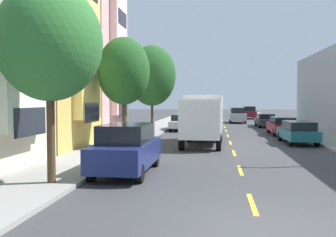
{
  "coord_description": "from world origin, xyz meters",
  "views": [
    {
      "loc": [
        -1.04,
        -8.36,
        2.86
      ],
      "look_at": [
        -4.71,
        20.62,
        1.43
      ],
      "focal_mm": 39.82,
      "sensor_mm": 36.0,
      "label": 1
    }
  ],
  "objects_px": {
    "parked_sedan_charcoal": "(265,120)",
    "moving_silver_sedan": "(238,115)",
    "delivery_box_truck": "(203,116)",
    "parked_wagon_teal": "(298,132)",
    "parked_suv_navy": "(127,148)",
    "street_tree_nearest": "(50,43)",
    "parked_wagon_white": "(181,122)",
    "parked_hatchback_forest": "(193,115)",
    "street_tree_third": "(152,76)",
    "street_tree_second": "(124,71)",
    "parked_wagon_red": "(282,125)",
    "parked_suv_burgundy": "(249,112)"
  },
  "relations": [
    {
      "from": "parked_wagon_white",
      "to": "parked_hatchback_forest",
      "type": "distance_m",
      "value": 18.1
    },
    {
      "from": "street_tree_nearest",
      "to": "parked_wagon_teal",
      "type": "xyz_separation_m",
      "value": [
        10.76,
        13.66,
        -3.93
      ]
    },
    {
      "from": "street_tree_second",
      "to": "parked_wagon_red",
      "type": "xyz_separation_m",
      "value": [
        10.83,
        10.04,
        -3.78
      ]
    },
    {
      "from": "delivery_box_truck",
      "to": "parked_wagon_teal",
      "type": "distance_m",
      "value": 6.32
    },
    {
      "from": "delivery_box_truck",
      "to": "parked_wagon_teal",
      "type": "bearing_deg",
      "value": 9.26
    },
    {
      "from": "parked_wagon_teal",
      "to": "parked_hatchback_forest",
      "type": "distance_m",
      "value": 29.37
    },
    {
      "from": "delivery_box_truck",
      "to": "moving_silver_sedan",
      "type": "height_order",
      "value": "delivery_box_truck"
    },
    {
      "from": "street_tree_third",
      "to": "parked_hatchback_forest",
      "type": "xyz_separation_m",
      "value": [
        2.18,
        21.91,
        -4.21
      ]
    },
    {
      "from": "delivery_box_truck",
      "to": "parked_sedan_charcoal",
      "type": "relative_size",
      "value": 1.68
    },
    {
      "from": "parked_hatchback_forest",
      "to": "parked_suv_navy",
      "type": "bearing_deg",
      "value": -90.35
    },
    {
      "from": "street_tree_nearest",
      "to": "delivery_box_truck",
      "type": "bearing_deg",
      "value": 70.0
    },
    {
      "from": "street_tree_nearest",
      "to": "parked_suv_burgundy",
      "type": "height_order",
      "value": "street_tree_nearest"
    },
    {
      "from": "parked_wagon_red",
      "to": "parked_wagon_teal",
      "type": "bearing_deg",
      "value": -90.64
    },
    {
      "from": "street_tree_nearest",
      "to": "parked_hatchback_forest",
      "type": "xyz_separation_m",
      "value": [
        2.18,
        41.75,
        -3.98
      ]
    },
    {
      "from": "street_tree_nearest",
      "to": "parked_suv_burgundy",
      "type": "relative_size",
      "value": 1.35
    },
    {
      "from": "street_tree_nearest",
      "to": "parked_wagon_teal",
      "type": "height_order",
      "value": "street_tree_nearest"
    },
    {
      "from": "parked_hatchback_forest",
      "to": "moving_silver_sedan",
      "type": "distance_m",
      "value": 8.06
    },
    {
      "from": "parked_hatchback_forest",
      "to": "moving_silver_sedan",
      "type": "xyz_separation_m",
      "value": [
        6.02,
        -5.36,
        0.23
      ]
    },
    {
      "from": "parked_wagon_white",
      "to": "parked_sedan_charcoal",
      "type": "distance_m",
      "value": 10.18
    },
    {
      "from": "street_tree_nearest",
      "to": "parked_suv_navy",
      "type": "height_order",
      "value": "street_tree_nearest"
    },
    {
      "from": "parked_wagon_red",
      "to": "parked_wagon_teal",
      "type": "relative_size",
      "value": 0.99
    },
    {
      "from": "parked_sedan_charcoal",
      "to": "moving_silver_sedan",
      "type": "relative_size",
      "value": 0.94
    },
    {
      "from": "street_tree_third",
      "to": "moving_silver_sedan",
      "type": "height_order",
      "value": "street_tree_third"
    },
    {
      "from": "street_tree_third",
      "to": "moving_silver_sedan",
      "type": "distance_m",
      "value": 18.9
    },
    {
      "from": "parked_hatchback_forest",
      "to": "parked_sedan_charcoal",
      "type": "relative_size",
      "value": 0.89
    },
    {
      "from": "delivery_box_truck",
      "to": "parked_sedan_charcoal",
      "type": "distance_m",
      "value": 17.57
    },
    {
      "from": "street_tree_second",
      "to": "parked_hatchback_forest",
      "type": "distance_m",
      "value": 32.13
    },
    {
      "from": "parked_wagon_teal",
      "to": "street_tree_second",
      "type": "bearing_deg",
      "value": -160.83
    },
    {
      "from": "street_tree_nearest",
      "to": "parked_suv_burgundy",
      "type": "xyz_separation_m",
      "value": [
        10.63,
        47.43,
        -3.75
      ]
    },
    {
      "from": "parked_wagon_red",
      "to": "parked_sedan_charcoal",
      "type": "height_order",
      "value": "parked_wagon_red"
    },
    {
      "from": "parked_wagon_white",
      "to": "moving_silver_sedan",
      "type": "bearing_deg",
      "value": 64.46
    },
    {
      "from": "street_tree_second",
      "to": "parked_wagon_white",
      "type": "bearing_deg",
      "value": 81.25
    },
    {
      "from": "street_tree_second",
      "to": "parked_wagon_white",
      "type": "distance_m",
      "value": 14.39
    },
    {
      "from": "parked_wagon_white",
      "to": "parked_hatchback_forest",
      "type": "height_order",
      "value": "same"
    },
    {
      "from": "street_tree_third",
      "to": "parked_hatchback_forest",
      "type": "relative_size",
      "value": 1.85
    },
    {
      "from": "parked_wagon_red",
      "to": "street_tree_second",
      "type": "bearing_deg",
      "value": -137.18
    },
    {
      "from": "delivery_box_truck",
      "to": "parked_suv_burgundy",
      "type": "bearing_deg",
      "value": 80.17
    },
    {
      "from": "street_tree_nearest",
      "to": "moving_silver_sedan",
      "type": "xyz_separation_m",
      "value": [
        8.2,
        36.38,
        -3.75
      ]
    },
    {
      "from": "street_tree_nearest",
      "to": "delivery_box_truck",
      "type": "height_order",
      "value": "street_tree_nearest"
    },
    {
      "from": "parked_suv_navy",
      "to": "moving_silver_sedan",
      "type": "relative_size",
      "value": 1.0
    },
    {
      "from": "street_tree_nearest",
      "to": "moving_silver_sedan",
      "type": "relative_size",
      "value": 1.36
    },
    {
      "from": "parked_wagon_red",
      "to": "parked_wagon_teal",
      "type": "height_order",
      "value": "same"
    },
    {
      "from": "street_tree_third",
      "to": "parked_hatchback_forest",
      "type": "distance_m",
      "value": 22.42
    },
    {
      "from": "parked_suv_navy",
      "to": "parked_suv_burgundy",
      "type": "bearing_deg",
      "value": 79.05
    },
    {
      "from": "street_tree_second",
      "to": "parked_hatchback_forest",
      "type": "bearing_deg",
      "value": 86.07
    },
    {
      "from": "delivery_box_truck",
      "to": "parked_hatchback_forest",
      "type": "relative_size",
      "value": 1.89
    },
    {
      "from": "parked_wagon_white",
      "to": "parked_wagon_teal",
      "type": "height_order",
      "value": "same"
    },
    {
      "from": "street_tree_second",
      "to": "parked_wagon_teal",
      "type": "relative_size",
      "value": 1.36
    },
    {
      "from": "parked_wagon_teal",
      "to": "moving_silver_sedan",
      "type": "height_order",
      "value": "moving_silver_sedan"
    },
    {
      "from": "street_tree_second",
      "to": "parked_wagon_white",
      "type": "relative_size",
      "value": 1.37
    }
  ]
}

